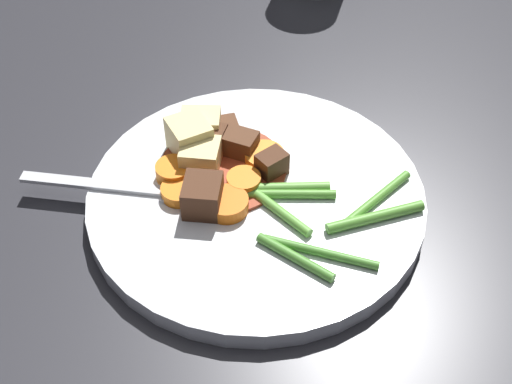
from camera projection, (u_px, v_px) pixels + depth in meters
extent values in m
plane|color=#2D2D33|center=(256.00, 206.00, 0.56)|extent=(3.00, 3.00, 0.00)
cylinder|color=white|center=(256.00, 199.00, 0.56)|extent=(0.26, 0.26, 0.02)
cylinder|color=#93381E|center=(223.00, 168.00, 0.57)|extent=(0.10, 0.10, 0.00)
cylinder|color=orange|center=(264.00, 158.00, 0.57)|extent=(0.04, 0.04, 0.01)
cylinder|color=orange|center=(243.00, 182.00, 0.55)|extent=(0.04, 0.04, 0.01)
cylinder|color=orange|center=(174.00, 172.00, 0.56)|extent=(0.04, 0.04, 0.01)
cylinder|color=orange|center=(200.00, 178.00, 0.56)|extent=(0.04, 0.04, 0.01)
cylinder|color=orange|center=(180.00, 191.00, 0.55)|extent=(0.03, 0.03, 0.01)
cylinder|color=orange|center=(227.00, 204.00, 0.53)|extent=(0.04, 0.04, 0.01)
cube|color=#EAD68C|center=(190.00, 138.00, 0.57)|extent=(0.04, 0.04, 0.03)
cube|color=#EAD68C|center=(202.00, 156.00, 0.56)|extent=(0.04, 0.04, 0.02)
cube|color=#EAD68C|center=(201.00, 128.00, 0.58)|extent=(0.04, 0.04, 0.03)
cube|color=#4C2B19|center=(203.00, 196.00, 0.53)|extent=(0.04, 0.04, 0.03)
cube|color=#4C2B19|center=(210.00, 142.00, 0.57)|extent=(0.03, 0.03, 0.02)
cube|color=#56331E|center=(224.00, 131.00, 0.59)|extent=(0.03, 0.03, 0.02)
cube|color=#4C2B19|center=(272.00, 165.00, 0.56)|extent=(0.02, 0.03, 0.02)
cube|color=#56331E|center=(238.00, 144.00, 0.57)|extent=(0.03, 0.02, 0.02)
cylinder|color=#4C8E33|center=(321.00, 252.00, 0.50)|extent=(0.08, 0.03, 0.01)
cylinder|color=#66AD42|center=(274.00, 207.00, 0.53)|extent=(0.07, 0.03, 0.01)
cylinder|color=#4C8E33|center=(295.00, 257.00, 0.50)|extent=(0.06, 0.01, 0.01)
cylinder|color=#66AD42|center=(278.00, 188.00, 0.55)|extent=(0.07, 0.05, 0.01)
cylinder|color=#599E38|center=(284.00, 194.00, 0.54)|extent=(0.07, 0.05, 0.01)
cylinder|color=#599E38|center=(376.00, 199.00, 0.54)|extent=(0.03, 0.08, 0.01)
cylinder|color=#599E38|center=(375.00, 217.00, 0.53)|extent=(0.06, 0.06, 0.01)
cube|color=silver|center=(92.00, 184.00, 0.56)|extent=(0.11, 0.05, 0.00)
cube|color=silver|center=(175.00, 193.00, 0.55)|extent=(0.03, 0.03, 0.00)
cylinder|color=silver|center=(210.00, 206.00, 0.54)|extent=(0.04, 0.02, 0.00)
cylinder|color=silver|center=(212.00, 200.00, 0.54)|extent=(0.04, 0.02, 0.00)
cylinder|color=silver|center=(213.00, 194.00, 0.55)|extent=(0.04, 0.02, 0.00)
cylinder|color=silver|center=(215.00, 188.00, 0.55)|extent=(0.04, 0.02, 0.00)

